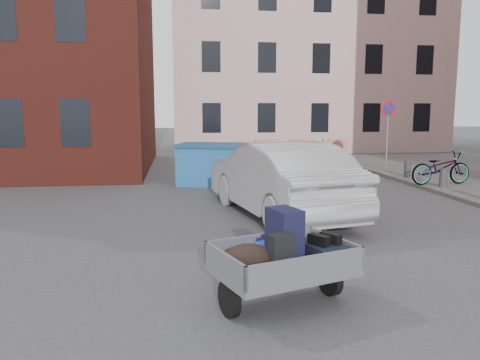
{
  "coord_description": "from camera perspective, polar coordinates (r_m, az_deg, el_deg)",
  "views": [
    {
      "loc": [
        -1.84,
        -7.27,
        2.37
      ],
      "look_at": [
        -0.7,
        1.25,
        1.1
      ],
      "focal_mm": 35.0,
      "sensor_mm": 36.0,
      "label": 1
    }
  ],
  "objects": [
    {
      "name": "ground",
      "position": [
        7.86,
        6.38,
        -9.19
      ],
      "size": [
        120.0,
        120.0,
        0.0
      ],
      "primitive_type": "plane",
      "color": "#38383A",
      "rests_on": "ground"
    },
    {
      "name": "building_pink",
      "position": [
        30.65,
        7.64,
        17.03
      ],
      "size": [
        16.0,
        8.0,
        14.0
      ],
      "primitive_type": "cube",
      "color": "#CCA49D",
      "rests_on": "ground"
    },
    {
      "name": "no_parking_sign",
      "position": [
        18.5,
        17.6,
        6.92
      ],
      "size": [
        0.6,
        0.09,
        2.65
      ],
      "color": "gray",
      "rests_on": "sidewalk"
    },
    {
      "name": "barriers",
      "position": [
        23.15,
        7.56,
        3.71
      ],
      "size": [
        4.7,
        0.18,
        1.0
      ],
      "color": "red",
      "rests_on": "ground"
    },
    {
      "name": "trailer",
      "position": [
        5.76,
        5.14,
        -9.43
      ],
      "size": [
        1.87,
        1.98,
        1.2
      ],
      "rotation": [
        0.0,
        0.0,
        0.33
      ],
      "color": "black",
      "rests_on": "ground"
    },
    {
      "name": "dumpster",
      "position": [
        15.17,
        -1.55,
        1.96
      ],
      "size": [
        3.48,
        2.43,
        1.32
      ],
      "rotation": [
        0.0,
        0.0,
        -0.28
      ],
      "color": "#1F5A97",
      "rests_on": "ground"
    },
    {
      "name": "silver_car",
      "position": [
        10.67,
        4.77,
        0.16
      ],
      "size": [
        2.8,
        5.38,
        1.69
      ],
      "primitive_type": "imported",
      "rotation": [
        0.0,
        0.0,
        3.35
      ],
      "color": "#A4A6AB",
      "rests_on": "ground"
    },
    {
      "name": "bicycle",
      "position": [
        15.69,
        23.28,
        1.38
      ],
      "size": [
        2.0,
        0.82,
        1.03
      ],
      "primitive_type": "imported",
      "rotation": [
        0.0,
        0.0,
        1.64
      ],
      "color": "black",
      "rests_on": "sidewalk"
    }
  ]
}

